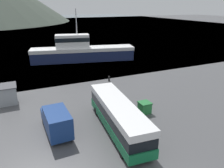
# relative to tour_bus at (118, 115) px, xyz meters

# --- Properties ---
(water_surface) EXTENTS (240.00, 240.00, 0.00)m
(water_surface) POSITION_rel_tour_bus_xyz_m (1.30, 135.17, -1.73)
(water_surface) COLOR slate
(water_surface) RESTS_ON ground
(tour_bus) EXTENTS (3.62, 11.55, 3.06)m
(tour_bus) POSITION_rel_tour_bus_xyz_m (0.00, 0.00, 0.00)
(tour_bus) COLOR #146B3D
(tour_bus) RESTS_ON ground
(delivery_van) EXTENTS (2.19, 5.59, 2.49)m
(delivery_van) POSITION_rel_tour_bus_xyz_m (-5.60, 2.18, -0.42)
(delivery_van) COLOR navy
(delivery_van) RESTS_ON ground
(fishing_boat) EXTENTS (22.74, 9.07, 11.07)m
(fishing_boat) POSITION_rel_tour_bus_xyz_m (5.31, 29.15, 0.50)
(fishing_boat) COLOR #19234C
(fishing_boat) RESTS_ON water_surface
(storage_bin) EXTENTS (1.33, 1.34, 1.32)m
(storage_bin) POSITION_rel_tour_bus_xyz_m (4.51, 2.12, -1.06)
(storage_bin) COLOR #287F3D
(storage_bin) RESTS_ON ground
(dock_kiosk) EXTENTS (2.42, 2.73, 2.35)m
(dock_kiosk) POSITION_rel_tour_bus_xyz_m (-9.90, 11.76, -0.55)
(dock_kiosk) COLOR #93999E
(dock_kiosk) RESTS_ON ground
(small_boat) EXTENTS (5.70, 5.90, 0.95)m
(small_boat) POSITION_rel_tour_bus_xyz_m (11.40, 36.56, -1.26)
(small_boat) COLOR #1E5138
(small_boat) RESTS_ON water_surface
(mooring_bollard) EXTENTS (0.35, 0.35, 0.88)m
(mooring_bollard) POSITION_rel_tour_bus_xyz_m (5.28, 14.02, -1.26)
(mooring_bollard) COLOR black
(mooring_bollard) RESTS_ON ground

